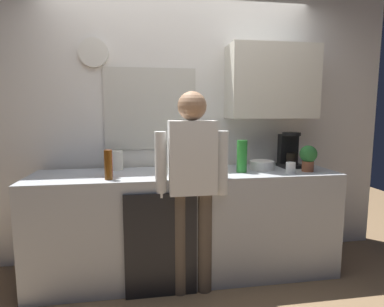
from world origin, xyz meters
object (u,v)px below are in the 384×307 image
object	(u,v)px
bottle_clear_soda	(242,156)
bottle_amber_beer	(108,165)
storage_canister	(115,160)
potted_plant	(308,157)
coffee_maker	(289,151)
dish_soap	(188,166)
mixing_bowl	(262,165)
cup_white_mug	(291,168)
cup_yellow_cup	(172,169)
bottle_red_vinegar	(108,164)
person_at_sink	(192,177)

from	to	relation	value
bottle_clear_soda	bottle_amber_beer	world-z (taller)	bottle_clear_soda
storage_canister	potted_plant	bearing A→B (deg)	-11.92
coffee_maker	dish_soap	size ratio (longest dim) A/B	1.83
storage_canister	coffee_maker	bearing A→B (deg)	-3.58
mixing_bowl	potted_plant	xyz separation A→B (m)	(0.37, -0.15, 0.09)
bottle_amber_beer	cup_white_mug	distance (m)	1.51
cup_yellow_cup	storage_canister	xyz separation A→B (m)	(-0.49, 0.28, 0.04)
mixing_bowl	storage_canister	size ratio (longest dim) A/B	1.29
bottle_amber_beer	potted_plant	size ratio (longest dim) A/B	1.00
bottle_red_vinegar	mixing_bowl	distance (m)	1.35
bottle_amber_beer	dish_soap	size ratio (longest dim) A/B	1.28
bottle_amber_beer	cup_white_mug	size ratio (longest dim) A/B	2.42
cup_white_mug	storage_canister	xyz separation A→B (m)	(-1.49, 0.42, 0.04)
potted_plant	dish_soap	bearing A→B (deg)	-179.63
storage_canister	dish_soap	bearing A→B (deg)	-30.64
bottle_clear_soda	cup_white_mug	xyz separation A→B (m)	(0.39, -0.12, -0.09)
coffee_maker	person_at_sink	bearing A→B (deg)	-157.16
dish_soap	person_at_sink	world-z (taller)	person_at_sink
coffee_maker	person_at_sink	distance (m)	1.10
cup_yellow_cup	cup_white_mug	size ratio (longest dim) A/B	0.89
bottle_clear_soda	dish_soap	distance (m)	0.49
coffee_maker	bottle_amber_beer	distance (m)	1.68
bottle_amber_beer	person_at_sink	xyz separation A→B (m)	(0.64, -0.10, -0.09)
coffee_maker	storage_canister	world-z (taller)	coffee_maker
bottle_red_vinegar	potted_plant	xyz separation A→B (m)	(1.71, -0.03, 0.02)
mixing_bowl	coffee_maker	bearing A→B (deg)	18.58
storage_canister	person_at_sink	world-z (taller)	person_at_sink
cup_white_mug	coffee_maker	bearing A→B (deg)	65.83
coffee_maker	bottle_red_vinegar	distance (m)	1.67
bottle_clear_soda	mixing_bowl	bearing A→B (deg)	21.58
potted_plant	person_at_sink	world-z (taller)	person_at_sink
cup_yellow_cup	bottle_clear_soda	bearing A→B (deg)	-1.23
cup_yellow_cup	cup_white_mug	xyz separation A→B (m)	(1.00, -0.14, 0.00)
dish_soap	potted_plant	bearing A→B (deg)	0.37
dish_soap	person_at_sink	size ratio (longest dim) A/B	0.11
coffee_maker	potted_plant	distance (m)	0.26
cup_yellow_cup	person_at_sink	distance (m)	0.28
coffee_maker	bottle_red_vinegar	size ratio (longest dim) A/B	1.50
potted_plant	dish_soap	world-z (taller)	potted_plant
bottle_clear_soda	storage_canister	xyz separation A→B (m)	(-1.10, 0.29, -0.05)
bottle_amber_beer	potted_plant	bearing A→B (deg)	2.28
coffee_maker	dish_soap	world-z (taller)	coffee_maker
mixing_bowl	dish_soap	bearing A→B (deg)	-167.69
bottle_clear_soda	cup_white_mug	bearing A→B (deg)	-17.39
bottle_clear_soda	mixing_bowl	size ratio (longest dim) A/B	1.27
cup_white_mug	person_at_sink	size ratio (longest dim) A/B	0.06
mixing_bowl	storage_canister	distance (m)	1.33
mixing_bowl	potted_plant	world-z (taller)	potted_plant
bottle_clear_soda	dish_soap	bearing A→B (deg)	-172.15
potted_plant	dish_soap	distance (m)	1.07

